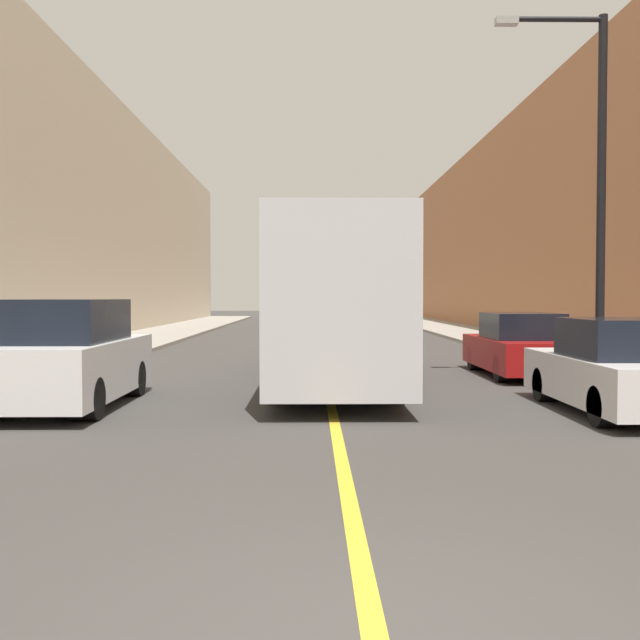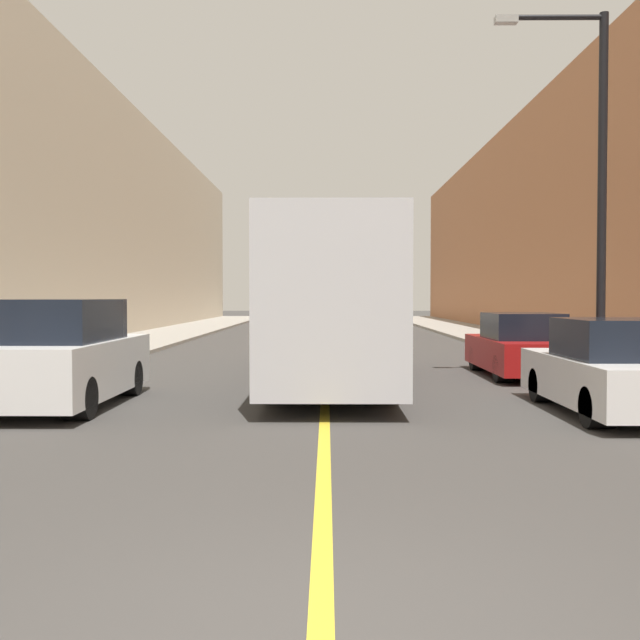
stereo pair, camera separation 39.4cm
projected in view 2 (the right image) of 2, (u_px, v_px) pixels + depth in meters
ground_plane at (321, 634)px, 4.26m from camera, size 200.00×200.00×0.00m
sidewalk_left at (156, 337)px, 34.32m from camera, size 3.85×72.00×0.13m
sidewalk_right at (497, 338)px, 34.17m from camera, size 3.85×72.00×0.13m
building_row_left at (69, 212)px, 34.17m from camera, size 4.00×72.00×11.64m
building_row_right at (585, 215)px, 33.96m from camera, size 4.00×72.00×11.27m
road_center_line at (326, 339)px, 34.25m from camera, size 0.16×72.00×0.01m
bus at (330, 301)px, 17.27m from camera, size 2.47×12.04×3.42m
parked_suv_left at (62, 357)px, 13.06m from camera, size 1.93×4.71×1.88m
car_right_near at (613, 371)px, 12.22m from camera, size 1.83×4.46×1.57m
car_right_mid at (520, 348)px, 18.11m from camera, size 1.82×4.55×1.54m
street_lamp_right at (593, 172)px, 16.73m from camera, size 2.53×0.24×8.12m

